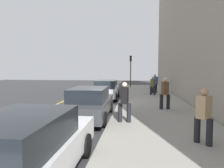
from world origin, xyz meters
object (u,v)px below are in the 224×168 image
at_px(parked_car_charcoal, 90,103).
at_px(pedestrian_blue_coat, 155,83).
at_px(rolling_suitcase, 153,90).
at_px(pedestrian_black_coat, 125,101).
at_px(pedestrian_olive_coat, 153,85).
at_px(pedestrian_brown_coat, 165,92).
at_px(parked_car_white, 24,151).
at_px(traffic_light_pole, 131,66).
at_px(pedestrian_tan_coat, 204,114).
at_px(parked_car_silver, 106,89).

height_order(parked_car_charcoal, pedestrian_blue_coat, pedestrian_blue_coat).
bearing_deg(rolling_suitcase, pedestrian_black_coat, 168.39).
distance_m(pedestrian_olive_coat, rolling_suitcase, 1.48).
height_order(pedestrian_brown_coat, pedestrian_blue_coat, pedestrian_blue_coat).
height_order(parked_car_white, pedestrian_black_coat, pedestrian_black_coat).
bearing_deg(parked_car_white, traffic_light_pole, -4.51).
relative_size(parked_car_charcoal, rolling_suitcase, 5.37).
bearing_deg(rolling_suitcase, pedestrian_tan_coat, -178.67).
xyz_separation_m(parked_car_charcoal, pedestrian_olive_coat, (8.22, -3.73, 0.26)).
relative_size(parked_car_charcoal, parked_car_silver, 1.05).
height_order(parked_car_silver, pedestrian_tan_coat, pedestrian_tan_coat).
height_order(pedestrian_tan_coat, rolling_suitcase, pedestrian_tan_coat).
height_order(pedestrian_brown_coat, rolling_suitcase, pedestrian_brown_coat).
bearing_deg(traffic_light_pole, pedestrian_tan_coat, -172.23).
height_order(parked_car_white, parked_car_charcoal, same).
xyz_separation_m(parked_car_silver, pedestrian_olive_coat, (1.75, -3.87, 0.26)).
xyz_separation_m(parked_car_silver, rolling_suitcase, (3.09, -4.02, -0.36)).
xyz_separation_m(pedestrian_olive_coat, pedestrian_tan_coat, (-11.33, -0.44, 0.02)).
xyz_separation_m(pedestrian_black_coat, rolling_suitcase, (10.52, -2.16, -0.65)).
distance_m(pedestrian_olive_coat, pedestrian_tan_coat, 11.34).
distance_m(parked_car_white, rolling_suitcase, 15.60).
distance_m(parked_car_white, pedestrian_olive_coat, 14.26).
height_order(parked_car_silver, pedestrian_blue_coat, pedestrian_blue_coat).
relative_size(parked_car_silver, pedestrian_brown_coat, 2.46).
bearing_deg(traffic_light_pole, rolling_suitcase, -159.23).
xyz_separation_m(parked_car_white, parked_car_silver, (12.01, 0.11, -0.00)).
xyz_separation_m(parked_car_charcoal, traffic_light_pole, (15.48, -1.63, 2.09)).
bearing_deg(traffic_light_pole, pedestrian_blue_coat, -155.99).
distance_m(parked_car_charcoal, pedestrian_olive_coat, 9.03).
distance_m(pedestrian_black_coat, pedestrian_brown_coat, 3.65).
height_order(pedestrian_tan_coat, traffic_light_pole, traffic_light_pole).
bearing_deg(parked_car_white, rolling_suitcase, -14.50).
height_order(parked_car_silver, pedestrian_brown_coat, pedestrian_brown_coat).
height_order(pedestrian_olive_coat, pedestrian_tan_coat, pedestrian_tan_coat).
bearing_deg(parked_car_silver, parked_car_white, -179.47).
height_order(parked_car_charcoal, pedestrian_tan_coat, pedestrian_tan_coat).
xyz_separation_m(pedestrian_black_coat, traffic_light_pole, (16.43, 0.08, 1.80)).
distance_m(parked_car_charcoal, rolling_suitcase, 10.33).
height_order(parked_car_white, parked_car_silver, same).
bearing_deg(traffic_light_pole, pedestrian_olive_coat, -163.88).
relative_size(pedestrian_tan_coat, pedestrian_blue_coat, 0.94).
xyz_separation_m(parked_car_white, parked_car_charcoal, (5.53, -0.03, -0.00)).
height_order(parked_car_silver, pedestrian_olive_coat, pedestrian_olive_coat).
bearing_deg(parked_car_silver, parked_car_charcoal, -178.75).
xyz_separation_m(pedestrian_olive_coat, rolling_suitcase, (1.34, -0.15, -0.62)).
xyz_separation_m(parked_car_white, traffic_light_pole, (21.02, -1.66, 2.09)).
relative_size(parked_car_white, rolling_suitcase, 5.35).
height_order(parked_car_white, traffic_light_pole, traffic_light_pole).
bearing_deg(pedestrian_brown_coat, parked_car_white, 152.98).
distance_m(pedestrian_olive_coat, pedestrian_brown_coat, 6.20).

